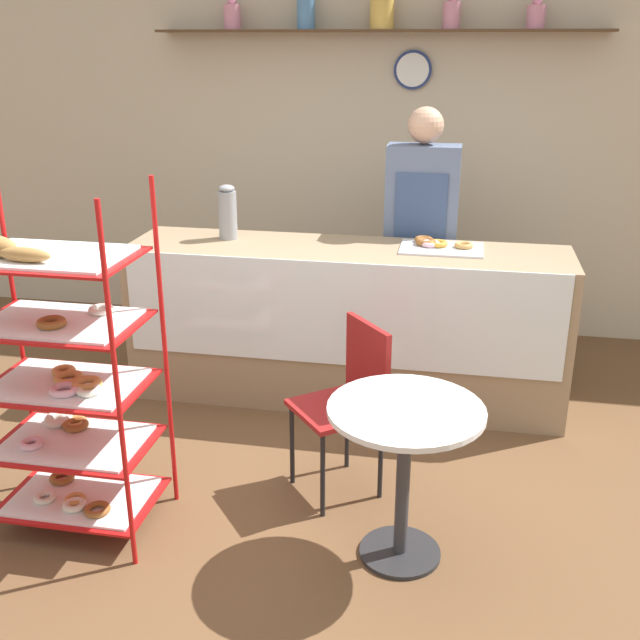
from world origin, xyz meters
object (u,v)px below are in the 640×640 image
(person_worker, at_px, (420,233))
(cafe_table, at_px, (404,447))
(coffee_carafe, at_px, (228,212))
(cafe_chair, at_px, (351,391))
(donut_tray_counter, at_px, (438,245))
(pastry_rack, at_px, (63,379))

(person_worker, relative_size, cafe_table, 2.41)
(coffee_carafe, bearing_deg, cafe_chair, -49.43)
(cafe_table, distance_m, cafe_chair, 0.58)
(person_worker, distance_m, donut_tray_counter, 0.40)
(cafe_chair, xyz_separation_m, coffee_carafe, (-0.95, 1.11, 0.60))
(pastry_rack, relative_size, cafe_table, 2.20)
(pastry_rack, distance_m, cafe_table, 1.52)
(donut_tray_counter, bearing_deg, coffee_carafe, -179.56)
(coffee_carafe, bearing_deg, cafe_table, -52.15)
(cafe_table, height_order, coffee_carafe, coffee_carafe)
(person_worker, height_order, coffee_carafe, person_worker)
(donut_tray_counter, bearing_deg, person_worker, 108.73)
(person_worker, relative_size, cafe_chair, 2.02)
(cafe_chair, relative_size, coffee_carafe, 2.59)
(pastry_rack, distance_m, coffee_carafe, 1.71)
(person_worker, bearing_deg, cafe_chair, -98.39)
(cafe_chair, xyz_separation_m, donut_tray_counter, (0.35, 1.12, 0.45))
(person_worker, distance_m, coffee_carafe, 1.24)
(person_worker, height_order, cafe_chair, person_worker)
(cafe_chair, bearing_deg, cafe_table, -8.33)
(person_worker, bearing_deg, donut_tray_counter, -71.27)
(cafe_table, distance_m, coffee_carafe, 2.12)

